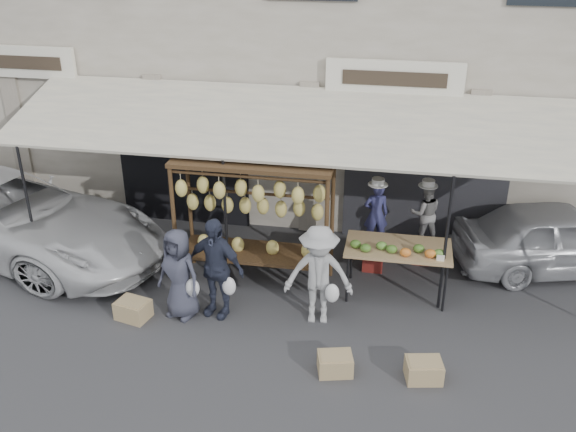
% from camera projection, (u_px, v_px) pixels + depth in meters
% --- Properties ---
extents(ground_plane, '(90.00, 90.00, 0.00)m').
position_uv_depth(ground_plane, '(273.00, 332.00, 9.77)').
color(ground_plane, '#2D2D30').
extents(shophouse, '(24.00, 6.15, 7.30)m').
position_uv_depth(shophouse, '(331.00, 18.00, 13.91)').
color(shophouse, '#BBB0A2').
rests_on(shophouse, ground_plane).
extents(awning, '(10.00, 2.35, 2.92)m').
position_uv_depth(awning, '(299.00, 125.00, 10.65)').
color(awning, beige).
rests_on(awning, ground_plane).
extents(banana_rack, '(2.60, 0.90, 2.24)m').
position_uv_depth(banana_rack, '(253.00, 199.00, 10.40)').
color(banana_rack, black).
rests_on(banana_rack, ground_plane).
extents(produce_table, '(1.70, 0.90, 1.04)m').
position_uv_depth(produce_table, '(398.00, 249.00, 10.30)').
color(produce_table, tan).
rests_on(produce_table, ground_plane).
extents(vendor_left, '(0.48, 0.37, 1.17)m').
position_uv_depth(vendor_left, '(376.00, 214.00, 11.01)').
color(vendor_left, navy).
rests_on(vendor_left, stool_left).
extents(vendor_right, '(0.61, 0.51, 1.12)m').
position_uv_depth(vendor_right, '(425.00, 213.00, 11.27)').
color(vendor_right, gray).
rests_on(vendor_right, stool_right).
extents(customer_left, '(0.84, 0.68, 1.49)m').
position_uv_depth(customer_left, '(179.00, 274.00, 9.87)').
color(customer_left, '#343645').
rests_on(customer_left, ground_plane).
extents(customer_mid, '(1.05, 0.64, 1.67)m').
position_uv_depth(customer_mid, '(215.00, 267.00, 9.88)').
color(customer_mid, '#292E41').
rests_on(customer_mid, ground_plane).
extents(customer_right, '(1.11, 0.71, 1.63)m').
position_uv_depth(customer_right, '(319.00, 275.00, 9.71)').
color(customer_right, '#9D9D9D').
rests_on(customer_right, ground_plane).
extents(stool_left, '(0.41, 0.41, 0.50)m').
position_uv_depth(stool_left, '(373.00, 256.00, 11.38)').
color(stool_left, maroon).
rests_on(stool_left, ground_plane).
extents(stool_right, '(0.32, 0.32, 0.42)m').
position_uv_depth(stool_right, '(421.00, 252.00, 11.61)').
color(stool_right, maroon).
rests_on(stool_right, ground_plane).
extents(crate_near_a, '(0.54, 0.46, 0.28)m').
position_uv_depth(crate_near_a, '(335.00, 364.00, 8.88)').
color(crate_near_a, tan).
rests_on(crate_near_a, ground_plane).
extents(crate_near_b, '(0.55, 0.45, 0.29)m').
position_uv_depth(crate_near_b, '(424.00, 370.00, 8.75)').
color(crate_near_b, tan).
rests_on(crate_near_b, ground_plane).
extents(crate_far, '(0.57, 0.48, 0.30)m').
position_uv_depth(crate_far, '(133.00, 310.00, 10.05)').
color(crate_far, tan).
rests_on(crate_far, ground_plane).
extents(sedan, '(3.89, 2.34, 1.24)m').
position_uv_depth(sedan, '(559.00, 238.00, 11.22)').
color(sedan, '#A1A2A6').
rests_on(sedan, ground_plane).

